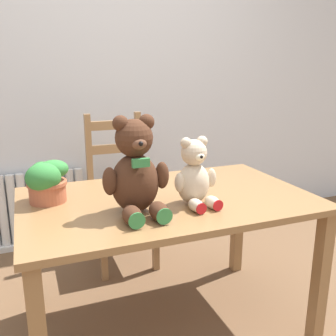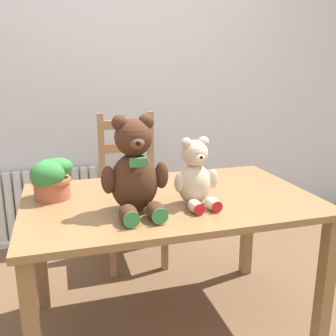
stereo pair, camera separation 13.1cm
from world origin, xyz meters
The scene contains 7 objects.
wall_back centered at (0.00, 1.71, 1.30)m, with size 8.00×0.04×2.60m, color silver.
radiator centered at (-0.60, 1.64, 0.25)m, with size 0.76×0.10×0.57m.
dining_table centered at (0.00, 0.42, 0.62)m, with size 1.36×0.84×0.71m.
wooden_chair_behind centered at (-0.04, 1.21, 0.48)m, with size 0.39×0.40×1.02m.
teddy_bear_left centered at (-0.19, 0.29, 0.89)m, with size 0.29×0.28×0.41m.
teddy_bear_right centered at (0.08, 0.29, 0.85)m, with size 0.22×0.22×0.31m.
potted_plant centered at (-0.54, 0.56, 0.82)m, with size 0.19×0.20×0.19m.
Camera 1 is at (-0.61, -1.15, 1.31)m, focal length 40.00 mm.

